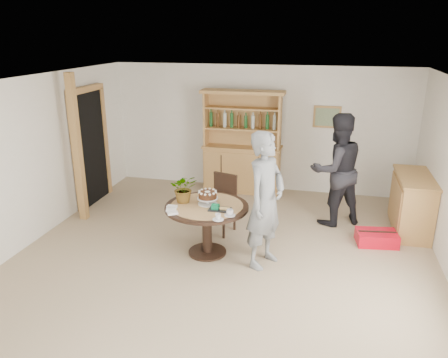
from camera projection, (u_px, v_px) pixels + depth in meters
The scene contains 17 objects.
ground at pixel (217, 272), 5.95m from camera, with size 7.00×7.00×0.00m, color tan.
room_shell at pixel (217, 148), 5.39m from camera, with size 6.04×7.04×2.52m.
doorway at pixel (90, 145), 8.08m from camera, with size 0.13×1.10×2.18m.
pine_post at pixel (77, 149), 7.24m from camera, with size 0.12×0.12×2.50m, color #B17F4A.
hutch at pixel (242, 158), 8.78m from camera, with size 1.62×0.54×2.04m.
sideboard at pixel (412, 204), 7.03m from camera, with size 0.54×1.26×0.94m.
dining_table at pixel (207, 215), 6.26m from camera, with size 1.20×1.20×0.76m.
dining_chair at pixel (222, 199), 7.04m from camera, with size 0.52×0.52×0.95m.
birthday_cake at pixel (208, 196), 6.22m from camera, with size 0.30×0.30×0.20m.
flower_vase at pixel (184, 188), 6.26m from camera, with size 0.38×0.33×0.42m, color #3F7233.
gift_tray at pixel (219, 208), 6.04m from camera, with size 0.30×0.20×0.08m.
coffee_cup_a at pixel (230, 213), 5.85m from camera, with size 0.15×0.15×0.09m.
coffee_cup_b at pixel (218, 217), 5.72m from camera, with size 0.15×0.15×0.08m.
napkins at pixel (172, 210), 6.01m from camera, with size 0.24×0.33×0.03m.
teen_boy at pixel (265, 200), 5.87m from camera, with size 0.69×0.45×1.90m, color slate.
adult_person at pixel (336, 170), 7.18m from camera, with size 0.92×0.71×1.89m, color black.
red_suitcase at pixel (377, 238), 6.69m from camera, with size 0.65×0.48×0.21m.
Camera 1 is at (1.31, -5.06, 3.11)m, focal length 35.00 mm.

